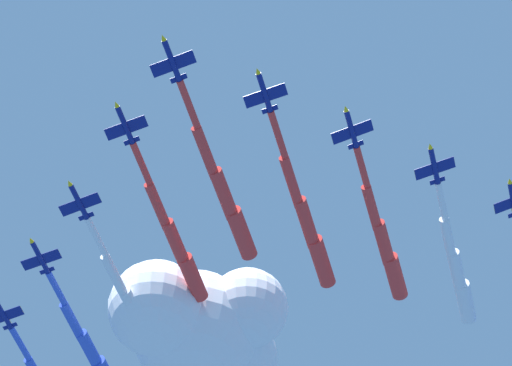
{
  "coord_description": "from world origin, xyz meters",
  "views": [
    {
      "loc": [
        -101.32,
        -63.38,
        34.54
      ],
      "look_at": [
        0.0,
        0.0,
        195.5
      ],
      "focal_mm": 69.81,
      "sensor_mm": 36.0,
      "label": 1
    }
  ],
  "objects_px": {
    "jet_lead": "(224,194)",
    "jet_port_mid": "(384,242)",
    "jet_starboard_inner": "(176,242)",
    "jet_starboard_mid": "(134,310)",
    "jet_starboard_outer": "(89,348)",
    "jet_port_inner": "(307,223)",
    "jet_port_outer": "(457,270)"
  },
  "relations": [
    {
      "from": "jet_port_inner",
      "to": "jet_starboard_inner",
      "type": "bearing_deg",
      "value": 110.48
    },
    {
      "from": "jet_port_outer",
      "to": "jet_starboard_outer",
      "type": "bearing_deg",
      "value": 106.55
    },
    {
      "from": "jet_starboard_inner",
      "to": "jet_port_outer",
      "type": "relative_size",
      "value": 1.07
    },
    {
      "from": "jet_port_outer",
      "to": "jet_starboard_inner",
      "type": "bearing_deg",
      "value": 128.76
    },
    {
      "from": "jet_port_outer",
      "to": "jet_starboard_mid",
      "type": "bearing_deg",
      "value": 114.71
    },
    {
      "from": "jet_lead",
      "to": "jet_starboard_inner",
      "type": "distance_m",
      "value": 18.96
    },
    {
      "from": "jet_port_mid",
      "to": "jet_lead",
      "type": "bearing_deg",
      "value": 146.16
    },
    {
      "from": "jet_port_outer",
      "to": "jet_port_inner",
      "type": "bearing_deg",
      "value": 143.37
    },
    {
      "from": "jet_starboard_mid",
      "to": "jet_starboard_outer",
      "type": "height_order",
      "value": "jet_starboard_outer"
    },
    {
      "from": "jet_lead",
      "to": "jet_port_mid",
      "type": "distance_m",
      "value": 37.04
    },
    {
      "from": "jet_starboard_inner",
      "to": "jet_starboard_outer",
      "type": "distance_m",
      "value": 36.69
    },
    {
      "from": "jet_port_mid",
      "to": "jet_starboard_mid",
      "type": "relative_size",
      "value": 0.96
    },
    {
      "from": "jet_port_outer",
      "to": "jet_lead",
      "type": "bearing_deg",
      "value": 146.23
    },
    {
      "from": "jet_port_inner",
      "to": "jet_starboard_outer",
      "type": "bearing_deg",
      "value": 86.07
    },
    {
      "from": "jet_starboard_mid",
      "to": "jet_port_inner",
      "type": "bearing_deg",
      "value": -88.24
    },
    {
      "from": "jet_port_mid",
      "to": "jet_port_outer",
      "type": "bearing_deg",
      "value": -33.63
    },
    {
      "from": "jet_port_inner",
      "to": "jet_port_mid",
      "type": "relative_size",
      "value": 1.09
    },
    {
      "from": "jet_lead",
      "to": "jet_port_inner",
      "type": "height_order",
      "value": "jet_port_inner"
    },
    {
      "from": "jet_port_mid",
      "to": "jet_starboard_outer",
      "type": "relative_size",
      "value": 1.05
    },
    {
      "from": "jet_port_outer",
      "to": "jet_starboard_outer",
      "type": "height_order",
      "value": "jet_port_outer"
    },
    {
      "from": "jet_starboard_mid",
      "to": "jet_starboard_outer",
      "type": "distance_m",
      "value": 17.89
    },
    {
      "from": "jet_starboard_mid",
      "to": "jet_starboard_inner",
      "type": "bearing_deg",
      "value": -117.11
    },
    {
      "from": "jet_starboard_inner",
      "to": "jet_starboard_mid",
      "type": "distance_m",
      "value": 19.28
    },
    {
      "from": "jet_lead",
      "to": "jet_starboard_mid",
      "type": "bearing_deg",
      "value": 64.9
    },
    {
      "from": "jet_starboard_mid",
      "to": "jet_port_outer",
      "type": "relative_size",
      "value": 1.08
    },
    {
      "from": "jet_starboard_outer",
      "to": "jet_starboard_mid",
      "type": "bearing_deg",
      "value": -107.92
    },
    {
      "from": "jet_lead",
      "to": "jet_starboard_outer",
      "type": "distance_m",
      "value": 55.34
    },
    {
      "from": "jet_starboard_inner",
      "to": "jet_port_outer",
      "type": "height_order",
      "value": "jet_starboard_inner"
    },
    {
      "from": "jet_lead",
      "to": "jet_starboard_inner",
      "type": "bearing_deg",
      "value": 66.93
    },
    {
      "from": "jet_lead",
      "to": "jet_starboard_inner",
      "type": "relative_size",
      "value": 1.03
    },
    {
      "from": "jet_starboard_inner",
      "to": "jet_starboard_outer",
      "type": "height_order",
      "value": "jet_starboard_inner"
    },
    {
      "from": "jet_port_mid",
      "to": "jet_port_inner",
      "type": "bearing_deg",
      "value": 140.27
    }
  ]
}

